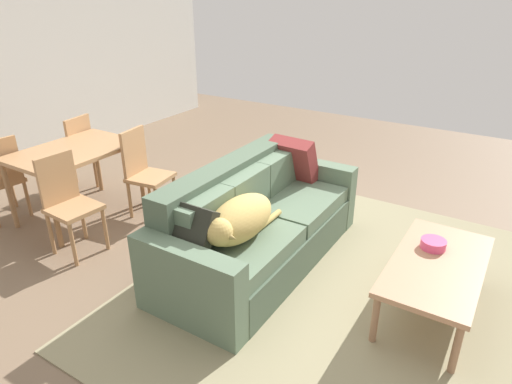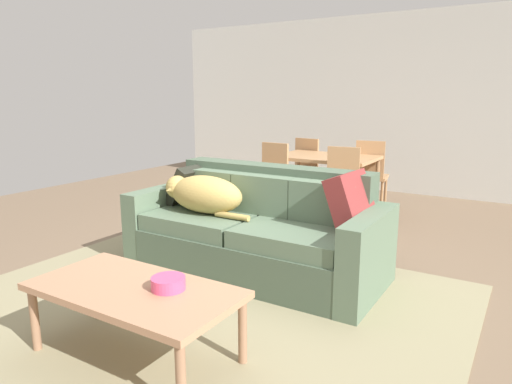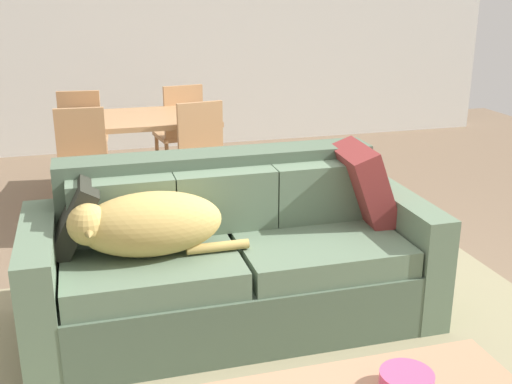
{
  "view_description": "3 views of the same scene",
  "coord_description": "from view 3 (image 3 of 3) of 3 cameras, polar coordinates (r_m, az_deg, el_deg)",
  "views": [
    {
      "loc": [
        -3.06,
        -1.87,
        2.28
      ],
      "look_at": [
        -0.12,
        -0.03,
        0.67
      ],
      "focal_mm": 31.43,
      "sensor_mm": 36.0,
      "label": 1
    },
    {
      "loc": [
        1.82,
        -3.25,
        1.49
      ],
      "look_at": [
        -0.01,
        -0.25,
        0.75
      ],
      "focal_mm": 32.31,
      "sensor_mm": 36.0,
      "label": 2
    },
    {
      "loc": [
        -0.86,
        -3.13,
        1.8
      ],
      "look_at": [
        0.01,
        -0.03,
        0.72
      ],
      "focal_mm": 44.28,
      "sensor_mm": 36.0,
      "label": 3
    }
  ],
  "objects": [
    {
      "name": "throw_pillow_by_left_arm",
      "position": [
        3.36,
        -16.1,
        -2.08
      ],
      "size": [
        0.27,
        0.38,
        0.38
      ],
      "primitive_type": "cube",
      "rotation": [
        0.0,
        0.49,
        -0.01
      ],
      "color": "black",
      "rests_on": "couch"
    },
    {
      "name": "back_partition",
      "position": [
        7.2,
        -9.11,
        14.63
      ],
      "size": [
        8.0,
        0.12,
        2.7
      ],
      "primitive_type": "cube",
      "color": "silver",
      "rests_on": "ground"
    },
    {
      "name": "couch",
      "position": [
        3.5,
        -2.3,
        -6.13
      ],
      "size": [
        2.16,
        0.93,
        0.89
      ],
      "rotation": [
        0.0,
        0.0,
        -0.0
      ],
      "color": "#485A47",
      "rests_on": "ground"
    },
    {
      "name": "bowl_on_coffee_table",
      "position": [
        2.36,
        13.43,
        -16.33
      ],
      "size": [
        0.19,
        0.19,
        0.07
      ],
      "primitive_type": "cylinder",
      "color": "#EA4C7F",
      "rests_on": "coffee_table"
    },
    {
      "name": "dining_table",
      "position": [
        5.29,
        -10.26,
        5.9
      ],
      "size": [
        1.2,
        0.81,
        0.76
      ],
      "color": "tan",
      "rests_on": "ground"
    },
    {
      "name": "dining_chair_far_left",
      "position": [
        5.88,
        -15.37,
        4.97
      ],
      "size": [
        0.44,
        0.44,
        0.91
      ],
      "rotation": [
        0.0,
        0.0,
        3.02
      ],
      "color": "tan",
      "rests_on": "ground"
    },
    {
      "name": "dining_chair_far_right",
      "position": [
        5.9,
        -6.81,
        5.67
      ],
      "size": [
        0.45,
        0.45,
        0.93
      ],
      "rotation": [
        0.0,
        0.0,
        3.29
      ],
      "color": "tan",
      "rests_on": "ground"
    },
    {
      "name": "dog_on_left_cushion",
      "position": [
        3.18,
        -9.94,
        -2.89
      ],
      "size": [
        0.89,
        0.36,
        0.32
      ],
      "rotation": [
        0.0,
        0.0,
        -0.0
      ],
      "color": "tan",
      "rests_on": "couch"
    },
    {
      "name": "dining_chair_near_left",
      "position": [
        4.81,
        -15.41,
        2.25
      ],
      "size": [
        0.42,
        0.42,
        0.93
      ],
      "rotation": [
        0.0,
        0.0,
        -0.06
      ],
      "color": "tan",
      "rests_on": "ground"
    },
    {
      "name": "throw_pillow_by_right_arm",
      "position": [
        3.68,
        9.71,
        0.68
      ],
      "size": [
        0.33,
        0.47,
        0.47
      ],
      "primitive_type": "cube",
      "rotation": [
        0.0,
        -0.36,
        -0.06
      ],
      "color": "maroon",
      "rests_on": "couch"
    },
    {
      "name": "ground_plane",
      "position": [
        3.71,
        -0.34,
        -10.55
      ],
      "size": [
        10.0,
        10.0,
        0.0
      ],
      "primitive_type": "plane",
      "color": "#755F49"
    },
    {
      "name": "dining_chair_near_right",
      "position": [
        4.85,
        -4.59,
        2.95
      ],
      "size": [
        0.45,
        0.45,
        0.93
      ],
      "rotation": [
        0.0,
        0.0,
        0.15
      ],
      "color": "tan",
      "rests_on": "ground"
    }
  ]
}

